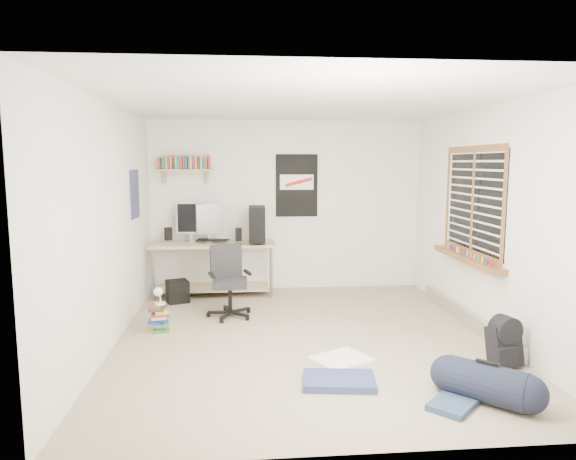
{
  "coord_description": "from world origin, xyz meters",
  "views": [
    {
      "loc": [
        -0.65,
        -5.32,
        1.89
      ],
      "look_at": [
        -0.14,
        0.42,
        1.13
      ],
      "focal_mm": 32.0,
      "sensor_mm": 36.0,
      "label": 1
    }
  ],
  "objects": [
    {
      "name": "floor",
      "position": [
        0.0,
        0.0,
        -0.01
      ],
      "size": [
        4.0,
        4.5,
        0.01
      ],
      "primitive_type": "cube",
      "color": "gray",
      "rests_on": "ground"
    },
    {
      "name": "ceiling",
      "position": [
        0.0,
        0.0,
        2.5
      ],
      "size": [
        4.0,
        4.5,
        0.01
      ],
      "primitive_type": "cube",
      "color": "white",
      "rests_on": "ground"
    },
    {
      "name": "back_wall",
      "position": [
        0.0,
        2.25,
        1.25
      ],
      "size": [
        4.0,
        0.01,
        2.5
      ],
      "primitive_type": "cube",
      "color": "silver",
      "rests_on": "ground"
    },
    {
      "name": "left_wall",
      "position": [
        -2.0,
        0.0,
        1.25
      ],
      "size": [
        0.01,
        4.5,
        2.5
      ],
      "primitive_type": "cube",
      "color": "silver",
      "rests_on": "ground"
    },
    {
      "name": "right_wall",
      "position": [
        2.0,
        0.0,
        1.25
      ],
      "size": [
        0.01,
        4.5,
        2.5
      ],
      "primitive_type": "cube",
      "color": "silver",
      "rests_on": "ground"
    },
    {
      "name": "desk",
      "position": [
        -1.07,
        2.0,
        0.36
      ],
      "size": [
        1.9,
        1.35,
        0.79
      ],
      "primitive_type": "cube",
      "rotation": [
        0.0,
        0.0,
        0.38
      ],
      "color": "tan",
      "rests_on": "floor"
    },
    {
      "name": "monitor_left",
      "position": [
        -1.38,
        2.0,
        1.02
      ],
      "size": [
        0.42,
        0.14,
        0.46
      ],
      "primitive_type": "cube",
      "rotation": [
        0.0,
        0.0,
        -0.08
      ],
      "color": "#B7B6BC",
      "rests_on": "desk"
    },
    {
      "name": "monitor_right",
      "position": [
        -1.12,
        1.96,
        1.01
      ],
      "size": [
        0.4,
        0.22,
        0.43
      ],
      "primitive_type": "cube",
      "rotation": [
        0.0,
        0.0,
        0.34
      ],
      "color": "#ACACB1",
      "rests_on": "desk"
    },
    {
      "name": "pc_tower",
      "position": [
        -0.45,
        1.8,
        1.04
      ],
      "size": [
        0.23,
        0.47,
        0.49
      ],
      "primitive_type": "cube",
      "rotation": [
        0.0,
        0.0,
        -0.02
      ],
      "color": "black",
      "rests_on": "desk"
    },
    {
      "name": "keyboard",
      "position": [
        -1.08,
        1.89,
        0.8
      ],
      "size": [
        0.46,
        0.25,
        0.02
      ],
      "primitive_type": "cube",
      "rotation": [
        0.0,
        0.0,
        -0.24
      ],
      "color": "black",
      "rests_on": "desk"
    },
    {
      "name": "speaker_left",
      "position": [
        -1.7,
        2.0,
        0.88
      ],
      "size": [
        0.12,
        0.12,
        0.18
      ],
      "primitive_type": "cube",
      "rotation": [
        0.0,
        0.0,
        0.43
      ],
      "color": "black",
      "rests_on": "desk"
    },
    {
      "name": "speaker_right",
      "position": [
        -0.71,
        1.85,
        0.89
      ],
      "size": [
        0.1,
        0.1,
        0.18
      ],
      "primitive_type": "cube",
      "rotation": [
        0.0,
        0.0,
        0.05
      ],
      "color": "black",
      "rests_on": "desk"
    },
    {
      "name": "office_chair",
      "position": [
        -0.82,
        0.86,
        0.49
      ],
      "size": [
        0.71,
        0.71,
        0.88
      ],
      "primitive_type": "cube",
      "rotation": [
        0.0,
        0.0,
        0.26
      ],
      "color": "#242326",
      "rests_on": "floor"
    },
    {
      "name": "wall_shelf",
      "position": [
        -1.45,
        2.14,
        1.78
      ],
      "size": [
        0.8,
        0.22,
        0.24
      ],
      "primitive_type": "cube",
      "color": "tan",
      "rests_on": "back_wall"
    },
    {
      "name": "poster_back_wall",
      "position": [
        0.15,
        2.23,
        1.55
      ],
      "size": [
        0.62,
        0.03,
        0.92
      ],
      "primitive_type": "cube",
      "color": "black",
      "rests_on": "back_wall"
    },
    {
      "name": "poster_left_wall",
      "position": [
        -1.99,
        1.2,
        1.5
      ],
      "size": [
        0.02,
        0.42,
        0.6
      ],
      "primitive_type": "cube",
      "color": "navy",
      "rests_on": "left_wall"
    },
    {
      "name": "window",
      "position": [
        1.95,
        0.3,
        1.45
      ],
      "size": [
        0.1,
        1.5,
        1.26
      ],
      "primitive_type": "cube",
      "color": "brown",
      "rests_on": "right_wall"
    },
    {
      "name": "baseboard_heater",
      "position": [
        1.96,
        0.3,
        0.09
      ],
      "size": [
        0.08,
        2.5,
        0.18
      ],
      "primitive_type": "cube",
      "color": "#B7B2A8",
      "rests_on": "floor"
    },
    {
      "name": "backpack",
      "position": [
        1.75,
        -0.95,
        0.2
      ],
      "size": [
        0.33,
        0.28,
        0.38
      ],
      "primitive_type": "cube",
      "rotation": [
        0.0,
        0.0,
        0.23
      ],
      "color": "black",
      "rests_on": "floor"
    },
    {
      "name": "duffel_bag",
      "position": [
        1.26,
        -1.61,
        0.14
      ],
      "size": [
        0.44,
        0.44,
        0.61
      ],
      "primitive_type": "cylinder",
      "rotation": [
        0.0,
        0.0,
        -0.76
      ],
      "color": "black",
      "rests_on": "floor"
    },
    {
      "name": "tshirt",
      "position": [
        0.27,
        -0.7,
        0.02
      ],
      "size": [
        0.64,
        0.61,
        0.04
      ],
      "primitive_type": "cube",
      "rotation": [
        0.0,
        0.0,
        0.5
      ],
      "color": "white",
      "rests_on": "floor"
    },
    {
      "name": "jeans_a",
      "position": [
        0.15,
        -1.19,
        0.03
      ],
      "size": [
        0.66,
        0.47,
        0.07
      ],
      "primitive_type": "cube",
      "rotation": [
        0.0,
        0.0,
        -0.13
      ],
      "color": "navy",
      "rests_on": "floor"
    },
    {
      "name": "jeans_b",
      "position": [
        0.96,
        -1.68,
        0.03
      ],
      "size": [
        0.48,
        0.47,
        0.05
      ],
      "primitive_type": "cube",
      "rotation": [
        0.0,
        0.0,
        0.78
      ],
      "color": "navy",
      "rests_on": "floor"
    },
    {
      "name": "book_stack",
      "position": [
        -1.6,
        0.35,
        0.15
      ],
      "size": [
        0.46,
        0.4,
        0.28
      ],
      "primitive_type": "cube",
      "rotation": [
        0.0,
        0.0,
        0.19
      ],
      "color": "brown",
      "rests_on": "floor"
    },
    {
      "name": "desk_lamp",
      "position": [
        -1.58,
        0.33,
        0.38
      ],
      "size": [
        0.16,
        0.21,
        0.19
      ],
      "primitive_type": "cube",
      "rotation": [
        0.0,
        0.0,
        -0.29
      ],
      "color": "white",
      "rests_on": "book_stack"
    },
    {
      "name": "subwoofer",
      "position": [
        -1.55,
        1.59,
        0.14
      ],
      "size": [
        0.35,
        0.35,
        0.31
      ],
      "primitive_type": "cube",
      "rotation": [
        0.0,
        0.0,
        0.33
      ],
      "color": "black",
      "rests_on": "floor"
    }
  ]
}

